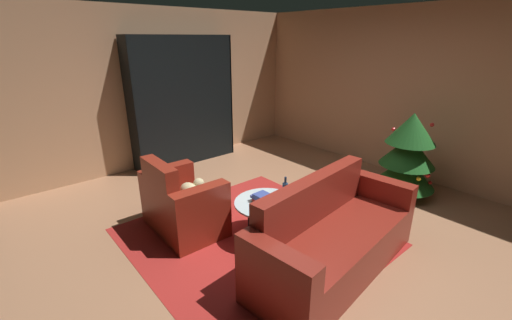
{
  "coord_description": "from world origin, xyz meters",
  "views": [
    {
      "loc": [
        2.43,
        -2.5,
        2.13
      ],
      "look_at": [
        -0.33,
        -0.14,
        0.78
      ],
      "focal_mm": 23.18,
      "sensor_mm": 36.0,
      "label": 1
    }
  ],
  "objects_px": {
    "coffee_table": "(267,205)",
    "decorated_tree": "(408,154)",
    "couch_red": "(332,239)",
    "book_stack_on_table": "(262,198)",
    "bookshelf_unit": "(189,101)",
    "armchair_red": "(182,205)",
    "bottle_on_table": "(285,192)"
  },
  "relations": [
    {
      "from": "bookshelf_unit",
      "to": "coffee_table",
      "type": "height_order",
      "value": "bookshelf_unit"
    },
    {
      "from": "book_stack_on_table",
      "to": "bottle_on_table",
      "type": "distance_m",
      "value": 0.26
    },
    {
      "from": "bookshelf_unit",
      "to": "couch_red",
      "type": "xyz_separation_m",
      "value": [
        3.56,
        -0.53,
        -0.77
      ]
    },
    {
      "from": "bookshelf_unit",
      "to": "bottle_on_table",
      "type": "relative_size",
      "value": 7.58
    },
    {
      "from": "coffee_table",
      "to": "decorated_tree",
      "type": "height_order",
      "value": "decorated_tree"
    },
    {
      "from": "couch_red",
      "to": "book_stack_on_table",
      "type": "relative_size",
      "value": 9.32
    },
    {
      "from": "couch_red",
      "to": "bookshelf_unit",
      "type": "bearing_deg",
      "value": 171.51
    },
    {
      "from": "coffee_table",
      "to": "book_stack_on_table",
      "type": "height_order",
      "value": "book_stack_on_table"
    },
    {
      "from": "coffee_table",
      "to": "book_stack_on_table",
      "type": "bearing_deg",
      "value": -130.41
    },
    {
      "from": "book_stack_on_table",
      "to": "decorated_tree",
      "type": "height_order",
      "value": "decorated_tree"
    },
    {
      "from": "bookshelf_unit",
      "to": "book_stack_on_table",
      "type": "height_order",
      "value": "bookshelf_unit"
    },
    {
      "from": "couch_red",
      "to": "book_stack_on_table",
      "type": "bearing_deg",
      "value": -168.1
    },
    {
      "from": "couch_red",
      "to": "bottle_on_table",
      "type": "bearing_deg",
      "value": 177.19
    },
    {
      "from": "coffee_table",
      "to": "bottle_on_table",
      "type": "height_order",
      "value": "bottle_on_table"
    },
    {
      "from": "armchair_red",
      "to": "decorated_tree",
      "type": "relative_size",
      "value": 0.82
    },
    {
      "from": "bottle_on_table",
      "to": "decorated_tree",
      "type": "bearing_deg",
      "value": 80.24
    },
    {
      "from": "bookshelf_unit",
      "to": "coffee_table",
      "type": "distance_m",
      "value": 2.93
    },
    {
      "from": "bookshelf_unit",
      "to": "decorated_tree",
      "type": "height_order",
      "value": "bookshelf_unit"
    },
    {
      "from": "armchair_red",
      "to": "decorated_tree",
      "type": "bearing_deg",
      "value": 66.96
    },
    {
      "from": "bookshelf_unit",
      "to": "coffee_table",
      "type": "bearing_deg",
      "value": -13.47
    },
    {
      "from": "armchair_red",
      "to": "coffee_table",
      "type": "xyz_separation_m",
      "value": [
        0.75,
        0.64,
        0.09
      ]
    },
    {
      "from": "bottle_on_table",
      "to": "bookshelf_unit",
      "type": "bearing_deg",
      "value": 170.18
    },
    {
      "from": "armchair_red",
      "to": "bottle_on_table",
      "type": "xyz_separation_m",
      "value": [
        0.86,
        0.8,
        0.24
      ]
    },
    {
      "from": "couch_red",
      "to": "decorated_tree",
      "type": "distance_m",
      "value": 2.13
    },
    {
      "from": "armchair_red",
      "to": "decorated_tree",
      "type": "distance_m",
      "value": 3.12
    },
    {
      "from": "couch_red",
      "to": "armchair_red",
      "type": "bearing_deg",
      "value": -153.44
    },
    {
      "from": "armchair_red",
      "to": "couch_red",
      "type": "height_order",
      "value": "armchair_red"
    },
    {
      "from": "armchair_red",
      "to": "decorated_tree",
      "type": "height_order",
      "value": "decorated_tree"
    },
    {
      "from": "decorated_tree",
      "to": "bottle_on_table",
      "type": "bearing_deg",
      "value": -99.76
    },
    {
      "from": "bottle_on_table",
      "to": "coffee_table",
      "type": "bearing_deg",
      "value": -123.06
    },
    {
      "from": "book_stack_on_table",
      "to": "coffee_table",
      "type": "bearing_deg",
      "value": 49.59
    },
    {
      "from": "couch_red",
      "to": "coffee_table",
      "type": "relative_size",
      "value": 2.79
    }
  ]
}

